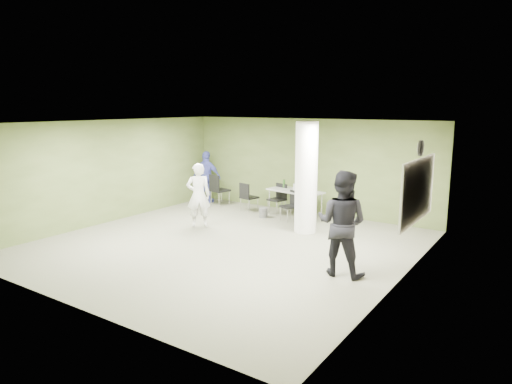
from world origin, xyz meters
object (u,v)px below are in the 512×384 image
Objects in this scene: folding_table at (295,192)px; woman_white at (198,195)px; chair_back_left at (218,188)px; man_blue at (207,177)px; man_black at (342,223)px.

folding_table is 1.02× the size of woman_white.
chair_back_left is 0.71m from man_blue.
man_blue is (-0.63, 0.22, 0.26)m from chair_back_left.
man_black is at bearing 140.86° from man_blue.
folding_table is 1.02× the size of man_blue.
chair_back_left is 2.61m from woman_white.
man_black is at bearing -40.27° from folding_table.
man_blue reaches higher than folding_table.
man_black is 7.34m from man_blue.
woman_white is at bearing 131.06° from chair_back_left.
folding_table is at bearing -164.17° from chair_back_left.
man_black is (4.53, -1.15, 0.15)m from woman_white.
chair_back_left is 0.59× the size of woman_white.
folding_table is 1.71× the size of chair_back_left.
woman_white is (-1.56, -2.41, 0.12)m from folding_table.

